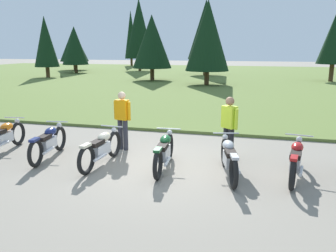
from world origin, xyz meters
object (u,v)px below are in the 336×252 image
(motorcycle_silver, at_px, (229,158))
(motorcycle_red, at_px, (296,160))
(motorcycle_navy, at_px, (49,142))
(rider_near_row_end, at_px, (229,125))
(motorcycle_cream, at_px, (101,148))
(motorcycle_british_green, at_px, (164,151))
(motorcycle_orange, at_px, (4,136))
(rider_with_back_turned, at_px, (122,117))

(motorcycle_silver, distance_m, motorcycle_red, 1.47)
(motorcycle_navy, relative_size, rider_near_row_end, 1.25)
(motorcycle_cream, height_order, motorcycle_british_green, same)
(motorcycle_orange, distance_m, motorcycle_cream, 3.14)
(motorcycle_navy, bearing_deg, motorcycle_orange, 173.34)
(rider_with_back_turned, bearing_deg, motorcycle_cream, -90.79)
(motorcycle_british_green, xyz_separation_m, rider_near_row_end, (1.43, 0.99, 0.51))
(motorcycle_orange, bearing_deg, motorcycle_silver, -2.70)
(motorcycle_navy, bearing_deg, motorcycle_red, 1.02)
(motorcycle_red, xyz_separation_m, rider_near_row_end, (-1.56, 0.84, 0.51))
(motorcycle_cream, height_order, motorcycle_red, same)
(motorcycle_navy, xyz_separation_m, motorcycle_cream, (1.59, -0.14, 0.00))
(motorcycle_cream, distance_m, rider_near_row_end, 3.25)
(motorcycle_navy, xyz_separation_m, motorcycle_british_green, (3.17, -0.03, 0.00))
(motorcycle_british_green, bearing_deg, motorcycle_cream, -176.09)
(rider_with_back_turned, relative_size, rider_near_row_end, 1.00)
(motorcycle_cream, relative_size, motorcycle_red, 1.01)
(motorcycle_navy, bearing_deg, motorcycle_cream, -5.14)
(motorcycle_cream, relative_size, rider_with_back_turned, 1.26)
(rider_near_row_end, bearing_deg, motorcycle_silver, -84.20)
(motorcycle_cream, distance_m, rider_with_back_turned, 1.46)
(motorcycle_red, bearing_deg, motorcycle_british_green, -177.25)
(motorcycle_british_green, xyz_separation_m, motorcycle_red, (2.99, 0.14, 0.00))
(motorcycle_orange, distance_m, rider_near_row_end, 6.22)
(rider_near_row_end, bearing_deg, motorcycle_british_green, -145.47)
(motorcycle_silver, height_order, motorcycle_red, same)
(motorcycle_british_green, bearing_deg, rider_near_row_end, 34.53)
(motorcycle_orange, relative_size, motorcycle_british_green, 1.00)
(rider_near_row_end, bearing_deg, motorcycle_red, -28.36)
(motorcycle_silver, relative_size, rider_near_row_end, 1.24)
(motorcycle_silver, xyz_separation_m, rider_near_row_end, (-0.11, 1.07, 0.51))
(motorcycle_cream, distance_m, motorcycle_silver, 3.13)
(motorcycle_navy, distance_m, motorcycle_red, 6.17)
(motorcycle_british_green, xyz_separation_m, motorcycle_silver, (1.54, -0.08, 0.00))
(motorcycle_british_green, bearing_deg, motorcycle_silver, -3.01)
(motorcycle_orange, bearing_deg, motorcycle_red, -0.52)
(motorcycle_navy, distance_m, motorcycle_silver, 4.72)
(rider_with_back_turned, height_order, rider_near_row_end, same)
(motorcycle_cream, bearing_deg, motorcycle_british_green, 3.91)
(motorcycle_silver, distance_m, rider_with_back_turned, 3.43)
(motorcycle_british_green, bearing_deg, motorcycle_red, 2.75)
(rider_with_back_turned, xyz_separation_m, rider_near_row_end, (3.00, -0.27, 0.00))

